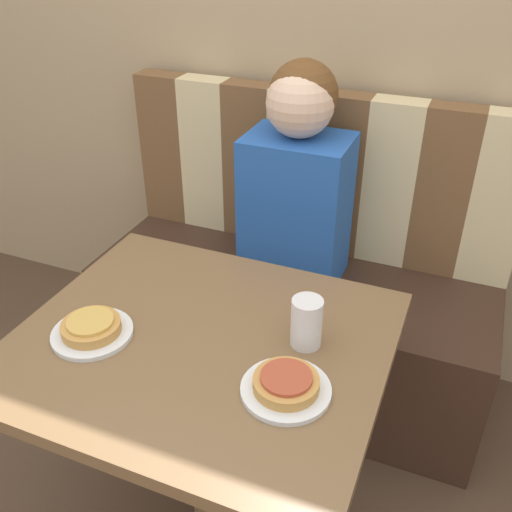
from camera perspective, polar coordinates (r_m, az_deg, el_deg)
name	(u,v)px	position (r m, az deg, el deg)	size (l,w,h in m)	color
wall_back	(335,14)	(2.02, 7.89, 22.82)	(7.00, 0.05, 2.60)	tan
booth_seat	(291,328)	(2.16, 3.51, -7.16)	(1.40, 0.55, 0.50)	#382319
booth_backrest	(317,173)	(2.07, 6.07, 8.29)	(1.40, 0.10, 0.58)	brown
dining_table	(202,372)	(1.43, -5.38, -11.48)	(0.87, 0.75, 0.73)	brown
person	(298,177)	(1.84, 4.18, 7.88)	(0.33, 0.25, 0.73)	#2356B2
plate_left	(92,333)	(1.42, -16.04, -7.43)	(0.19, 0.19, 0.01)	white
plate_right	(286,390)	(1.23, 3.00, -13.20)	(0.19, 0.19, 0.01)	white
pizza_left	(91,326)	(1.40, -16.17, -6.75)	(0.14, 0.14, 0.03)	#C68E47
pizza_right	(286,382)	(1.21, 3.03, -12.49)	(0.14, 0.14, 0.03)	#C68E47
drinking_cup	(307,322)	(1.31, 5.08, -6.64)	(0.07, 0.07, 0.12)	silver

